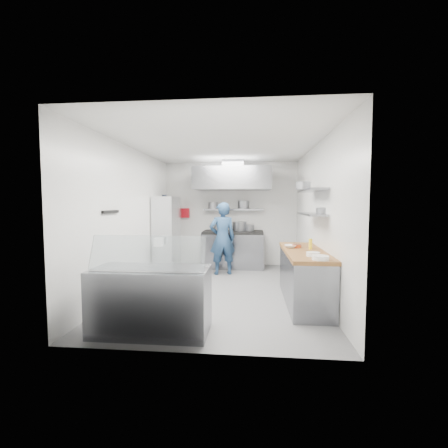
# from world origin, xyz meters

# --- Properties ---
(floor) EXTENTS (5.00, 5.00, 0.00)m
(floor) POSITION_xyz_m (0.00, 0.00, 0.00)
(floor) COLOR slate
(floor) RESTS_ON ground
(ceiling) EXTENTS (5.00, 5.00, 0.00)m
(ceiling) POSITION_xyz_m (0.00, 0.00, 2.80)
(ceiling) COLOR silver
(ceiling) RESTS_ON wall_back
(wall_back) EXTENTS (3.60, 2.80, 0.02)m
(wall_back) POSITION_xyz_m (0.00, 2.50, 1.40)
(wall_back) COLOR white
(wall_back) RESTS_ON floor
(wall_front) EXTENTS (3.60, 2.80, 0.02)m
(wall_front) POSITION_xyz_m (0.00, -2.50, 1.40)
(wall_front) COLOR white
(wall_front) RESTS_ON floor
(wall_left) EXTENTS (2.80, 5.00, 0.02)m
(wall_left) POSITION_xyz_m (-1.80, 0.00, 1.40)
(wall_left) COLOR white
(wall_left) RESTS_ON floor
(wall_right) EXTENTS (2.80, 5.00, 0.02)m
(wall_right) POSITION_xyz_m (1.80, 0.00, 1.40)
(wall_right) COLOR white
(wall_right) RESTS_ON floor
(gas_range) EXTENTS (1.60, 0.80, 0.90)m
(gas_range) POSITION_xyz_m (0.10, 2.10, 0.45)
(gas_range) COLOR gray
(gas_range) RESTS_ON floor
(cooktop) EXTENTS (1.57, 0.78, 0.06)m
(cooktop) POSITION_xyz_m (0.10, 2.10, 0.93)
(cooktop) COLOR black
(cooktop) RESTS_ON gas_range
(stock_pot_left) EXTENTS (0.25, 0.25, 0.20)m
(stock_pot_left) POSITION_xyz_m (-0.31, 2.22, 1.06)
(stock_pot_left) COLOR slate
(stock_pot_left) RESTS_ON cooktop
(stock_pot_mid) EXTENTS (0.37, 0.37, 0.24)m
(stock_pot_mid) POSITION_xyz_m (0.26, 2.25, 1.08)
(stock_pot_mid) COLOR slate
(stock_pot_mid) RESTS_ON cooktop
(stock_pot_right) EXTENTS (0.28, 0.28, 0.16)m
(stock_pot_right) POSITION_xyz_m (0.51, 2.25, 1.04)
(stock_pot_right) COLOR slate
(stock_pot_right) RESTS_ON cooktop
(over_range_shelf) EXTENTS (1.60, 0.30, 0.04)m
(over_range_shelf) POSITION_xyz_m (0.10, 2.34, 1.52)
(over_range_shelf) COLOR gray
(over_range_shelf) RESTS_ON wall_back
(shelf_pot_a) EXTENTS (0.26, 0.26, 0.18)m
(shelf_pot_a) POSITION_xyz_m (-0.45, 2.25, 1.63)
(shelf_pot_a) COLOR slate
(shelf_pot_a) RESTS_ON over_range_shelf
(shelf_pot_b) EXTENTS (0.31, 0.31, 0.22)m
(shelf_pot_b) POSITION_xyz_m (0.36, 2.40, 1.65)
(shelf_pot_b) COLOR slate
(shelf_pot_b) RESTS_ON over_range_shelf
(extractor_hood) EXTENTS (1.90, 1.15, 0.55)m
(extractor_hood) POSITION_xyz_m (0.10, 1.93, 2.30)
(extractor_hood) COLOR gray
(extractor_hood) RESTS_ON wall_back
(hood_duct) EXTENTS (0.55, 0.55, 0.24)m
(hood_duct) POSITION_xyz_m (0.10, 2.15, 2.68)
(hood_duct) COLOR slate
(hood_duct) RESTS_ON extractor_hood
(red_firebox) EXTENTS (0.22, 0.10, 0.26)m
(red_firebox) POSITION_xyz_m (-1.25, 2.44, 1.42)
(red_firebox) COLOR #AE0D19
(red_firebox) RESTS_ON wall_back
(chef) EXTENTS (0.72, 0.58, 1.71)m
(chef) POSITION_xyz_m (-0.10, 1.29, 0.86)
(chef) COLOR navy
(chef) RESTS_ON floor
(wire_rack) EXTENTS (0.50, 0.90, 1.85)m
(wire_rack) POSITION_xyz_m (-1.53, 1.56, 0.93)
(wire_rack) COLOR silver
(wire_rack) RESTS_ON floor
(rack_bin_a) EXTENTS (0.17, 0.21, 0.19)m
(rack_bin_a) POSITION_xyz_m (-1.53, 0.91, 0.80)
(rack_bin_a) COLOR white
(rack_bin_a) RESTS_ON wire_rack
(rack_bin_b) EXTENTS (0.15, 0.20, 0.18)m
(rack_bin_b) POSITION_xyz_m (-1.53, 1.35, 1.30)
(rack_bin_b) COLOR yellow
(rack_bin_b) RESTS_ON wire_rack
(rack_jar) EXTENTS (0.12, 0.12, 0.18)m
(rack_jar) POSITION_xyz_m (-1.48, 1.22, 1.80)
(rack_jar) COLOR black
(rack_jar) RESTS_ON wire_rack
(knife_strip) EXTENTS (0.04, 0.55, 0.05)m
(knife_strip) POSITION_xyz_m (-1.78, -0.90, 1.55)
(knife_strip) COLOR black
(knife_strip) RESTS_ON wall_left
(prep_counter_base) EXTENTS (0.62, 2.00, 0.84)m
(prep_counter_base) POSITION_xyz_m (1.48, -0.60, 0.42)
(prep_counter_base) COLOR gray
(prep_counter_base) RESTS_ON floor
(prep_counter_top) EXTENTS (0.65, 2.04, 0.06)m
(prep_counter_top) POSITION_xyz_m (1.48, -0.60, 0.87)
(prep_counter_top) COLOR brown
(prep_counter_top) RESTS_ON prep_counter_base
(plate_stack_a) EXTENTS (0.24, 0.24, 0.06)m
(plate_stack_a) POSITION_xyz_m (1.55, -1.47, 0.93)
(plate_stack_a) COLOR white
(plate_stack_a) RESTS_ON prep_counter_top
(plate_stack_b) EXTENTS (0.20, 0.20, 0.06)m
(plate_stack_b) POSITION_xyz_m (1.51, -1.18, 0.93)
(plate_stack_b) COLOR white
(plate_stack_b) RESTS_ON prep_counter_top
(copper_pan) EXTENTS (0.16, 0.16, 0.06)m
(copper_pan) POSITION_xyz_m (1.40, -0.31, 0.93)
(copper_pan) COLOR #B35332
(copper_pan) RESTS_ON prep_counter_top
(squeeze_bottle) EXTENTS (0.06, 0.06, 0.18)m
(squeeze_bottle) POSITION_xyz_m (1.60, -0.48, 0.99)
(squeeze_bottle) COLOR yellow
(squeeze_bottle) RESTS_ON prep_counter_top
(mixing_bowl) EXTENTS (0.22, 0.22, 0.05)m
(mixing_bowl) POSITION_xyz_m (1.28, -0.35, 0.93)
(mixing_bowl) COLOR white
(mixing_bowl) RESTS_ON prep_counter_top
(wall_shelf_lower) EXTENTS (0.30, 1.30, 0.04)m
(wall_shelf_lower) POSITION_xyz_m (1.64, -0.30, 1.50)
(wall_shelf_lower) COLOR gray
(wall_shelf_lower) RESTS_ON wall_right
(wall_shelf_upper) EXTENTS (0.30, 1.30, 0.04)m
(wall_shelf_upper) POSITION_xyz_m (1.64, -0.30, 1.92)
(wall_shelf_upper) COLOR gray
(wall_shelf_upper) RESTS_ON wall_right
(shelf_pot_c) EXTENTS (0.23, 0.23, 0.10)m
(shelf_pot_c) POSITION_xyz_m (1.78, -0.56, 1.57)
(shelf_pot_c) COLOR slate
(shelf_pot_c) RESTS_ON wall_shelf_lower
(shelf_pot_d) EXTENTS (0.26, 0.26, 0.14)m
(shelf_pot_d) POSITION_xyz_m (1.52, -0.11, 2.01)
(shelf_pot_d) COLOR slate
(shelf_pot_d) RESTS_ON wall_shelf_upper
(display_case) EXTENTS (1.50, 0.70, 0.85)m
(display_case) POSITION_xyz_m (-0.71, -2.00, 0.42)
(display_case) COLOR gray
(display_case) RESTS_ON floor
(display_glass) EXTENTS (1.47, 0.19, 0.42)m
(display_glass) POSITION_xyz_m (-0.71, -2.12, 1.07)
(display_glass) COLOR silver
(display_glass) RESTS_ON display_case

